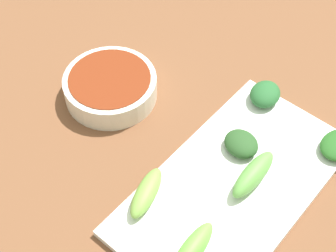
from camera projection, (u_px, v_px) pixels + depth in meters
name	position (u px, v px, depth m)	size (l,w,h in m)	color
tabletop	(185.00, 155.00, 0.76)	(2.10, 2.10, 0.02)	brown
sauce_bowl	(110.00, 86.00, 0.80)	(0.14, 0.14, 0.04)	silver
serving_plate	(233.00, 186.00, 0.70)	(0.19, 0.35, 0.01)	white
broccoli_leafy_1	(241.00, 144.00, 0.73)	(0.05, 0.05, 0.02)	#274D22
broccoli_stalk_2	(191.00, 251.00, 0.62)	(0.03, 0.09, 0.03)	#67AF40
broccoli_leafy_3	(265.00, 94.00, 0.78)	(0.04, 0.05, 0.03)	#255C2C
broccoli_stalk_4	(146.00, 193.00, 0.68)	(0.03, 0.08, 0.02)	#72A242
broccoli_stalk_6	(253.00, 174.00, 0.69)	(0.03, 0.09, 0.03)	#5C9E44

